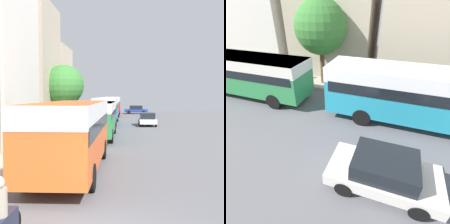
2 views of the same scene
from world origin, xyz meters
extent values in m
cube|color=#BCAD93|center=(-8.81, 21.74, 5.90)|extent=(5.23, 7.07, 11.81)
cube|color=#BCAD93|center=(-8.87, 29.31, 4.51)|extent=(5.34, 6.50, 9.03)
cube|color=#EA5B23|center=(-1.79, 6.73, 1.80)|extent=(2.55, 9.22, 2.60)
cube|color=white|center=(-1.79, 6.73, 2.71)|extent=(2.58, 9.27, 0.78)
cube|color=black|center=(-1.79, 6.73, 2.13)|extent=(2.60, 8.85, 0.57)
cylinder|color=black|center=(-2.96, 9.59, 0.50)|extent=(0.28, 1.00, 1.00)
cylinder|color=black|center=(-0.62, 9.59, 0.50)|extent=(0.28, 1.00, 1.00)
cylinder|color=black|center=(-2.96, 3.88, 0.50)|extent=(0.28, 1.00, 1.00)
cylinder|color=black|center=(-0.62, 3.88, 0.50)|extent=(0.28, 1.00, 1.00)
cube|color=#2D8447|center=(-1.59, 17.79, 1.68)|extent=(2.46, 9.02, 2.37)
cube|color=silver|center=(-1.59, 17.79, 2.51)|extent=(2.49, 9.06, 0.71)
cube|color=black|center=(-1.59, 17.79, 1.98)|extent=(2.51, 8.66, 0.52)
cylinder|color=black|center=(-2.72, 20.59, 0.50)|extent=(0.28, 1.00, 1.00)
cylinder|color=black|center=(-0.45, 20.59, 0.50)|extent=(0.28, 1.00, 1.00)
cylinder|color=black|center=(-2.72, 15.00, 0.50)|extent=(0.28, 1.00, 1.00)
cylinder|color=black|center=(-0.45, 15.00, 0.50)|extent=(0.28, 1.00, 1.00)
cube|color=teal|center=(-1.68, 29.75, 1.80)|extent=(2.43, 11.20, 2.60)
cube|color=white|center=(-1.68, 29.75, 2.71)|extent=(2.45, 11.26, 0.78)
cube|color=black|center=(-1.68, 29.75, 2.13)|extent=(2.47, 10.75, 0.57)
cylinder|color=black|center=(-2.80, 33.22, 0.50)|extent=(0.28, 1.00, 1.00)
cylinder|color=black|center=(-0.57, 33.22, 0.50)|extent=(0.28, 1.00, 1.00)
cylinder|color=black|center=(-2.80, 26.28, 0.50)|extent=(0.28, 1.00, 1.00)
cylinder|color=black|center=(-0.57, 26.28, 0.50)|extent=(0.28, 1.00, 1.00)
cube|color=red|center=(-1.72, 43.63, 1.81)|extent=(2.44, 9.26, 2.62)
cube|color=white|center=(-1.72, 43.63, 2.72)|extent=(2.46, 9.31, 0.78)
cube|color=black|center=(-1.72, 43.63, 2.13)|extent=(2.49, 8.89, 0.58)
cylinder|color=black|center=(-2.84, 46.50, 0.50)|extent=(0.28, 1.00, 1.00)
cylinder|color=black|center=(-0.59, 46.50, 0.50)|extent=(0.28, 1.00, 1.00)
cylinder|color=black|center=(-2.84, 40.76, 0.50)|extent=(0.28, 1.00, 1.00)
cylinder|color=black|center=(-0.59, 40.76, 0.50)|extent=(0.28, 1.00, 1.00)
cylinder|color=black|center=(-2.05, 0.25, 0.32)|extent=(0.10, 0.64, 0.64)
cube|color=silver|center=(2.96, 27.89, 0.56)|extent=(1.82, 4.00, 0.48)
cube|color=black|center=(2.96, 27.89, 1.12)|extent=(1.60, 2.20, 0.65)
cylinder|color=black|center=(2.12, 29.13, 0.32)|extent=(0.22, 0.64, 0.64)
cylinder|color=black|center=(3.80, 29.13, 0.32)|extent=(0.22, 0.64, 0.64)
cylinder|color=black|center=(2.12, 26.65, 0.32)|extent=(0.22, 0.64, 0.64)
cylinder|color=black|center=(3.80, 26.65, 0.32)|extent=(0.22, 0.64, 0.64)
cube|color=navy|center=(2.37, 50.02, 0.58)|extent=(4.20, 1.86, 0.51)
cube|color=black|center=(2.37, 50.02, 1.18)|extent=(2.31, 1.63, 0.68)
cylinder|color=black|center=(3.67, 50.87, 0.32)|extent=(0.64, 0.22, 0.64)
cylinder|color=black|center=(3.67, 49.16, 0.32)|extent=(0.64, 0.22, 0.64)
cylinder|color=black|center=(1.07, 50.87, 0.32)|extent=(0.64, 0.22, 0.64)
cylinder|color=black|center=(1.07, 49.16, 0.32)|extent=(0.64, 0.22, 0.64)
cylinder|color=#232838|center=(-4.98, 19.53, 0.53)|extent=(0.29, 0.29, 0.77)
cylinder|color=#33477F|center=(-4.98, 19.53, 1.24)|extent=(0.36, 0.36, 0.64)
sphere|color=tan|center=(-4.98, 19.53, 1.66)|extent=(0.21, 0.21, 0.21)
cylinder|color=brown|center=(-5.21, 21.95, 1.53)|extent=(0.36, 0.36, 2.76)
sphere|color=#387A33|center=(-5.21, 21.95, 4.33)|extent=(3.79, 3.79, 3.79)
camera|label=1|loc=(0.62, -6.94, 3.42)|focal=50.00mm
camera|label=2|loc=(7.42, 27.72, 5.93)|focal=28.00mm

